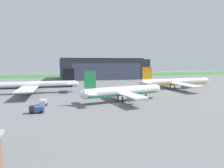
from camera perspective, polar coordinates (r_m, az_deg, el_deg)
name	(u,v)px	position (r m, az deg, el deg)	size (l,w,h in m)	color
ground_plane	(117,104)	(69.54, 1.46, -6.24)	(440.00, 440.00, 0.00)	slate
grass_field_strip	(84,75)	(221.95, -8.62, 2.74)	(440.00, 56.00, 0.08)	#376F33
maintenance_hangar	(103,69)	(177.59, -2.68, 4.74)	(78.54, 39.63, 19.25)	#2D333D
airliner_far_left	(29,85)	(100.48, -24.10, -0.42)	(49.09, 42.61, 12.27)	silver
airliner_far_right	(175,82)	(115.07, 18.86, 0.54)	(47.36, 39.60, 12.75)	silver
airliner_near_left	(123,92)	(74.17, 3.48, -2.33)	(35.40, 28.43, 12.45)	white
fuel_bowser	(37,109)	(62.05, -22.17, -7.15)	(4.30, 2.48, 2.41)	#2D2D33
stair_truck	(43,102)	(71.80, -20.43, -5.26)	(2.63, 3.46, 2.20)	#B7BCC6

